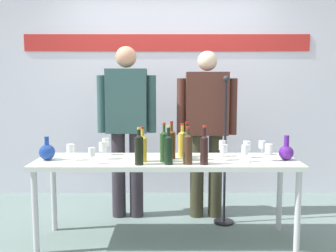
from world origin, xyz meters
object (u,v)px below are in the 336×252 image
at_px(wine_glass_left_1, 107,143).
at_px(wine_glass_left_2, 72,149).
at_px(wine_glass_right_0, 246,150).
at_px(wine_bottle_6, 144,147).
at_px(wine_bottle_2, 140,148).
at_px(presenter_left, 128,121).
at_px(wine_glass_right_1, 264,145).
at_px(wine_glass_right_5, 248,146).
at_px(wine_glass_left_3, 104,147).
at_px(presenter_right, 208,123).
at_px(wine_glass_right_3, 271,149).
at_px(decanter_blue_left, 49,152).
at_px(wine_bottle_5, 188,144).
at_px(wine_bottle_4, 189,148).
at_px(wine_glass_right_4, 225,149).
at_px(microphone_stand, 226,176).
at_px(wine_glass_left_0, 93,152).
at_px(decanter_blue_right, 288,152).
at_px(display_table, 168,166).
at_px(wine_bottle_0, 173,143).
at_px(wine_bottle_8, 165,145).
at_px(wine_glass_right_2, 224,145).
at_px(wine_bottle_1, 170,148).
at_px(wine_bottle_7, 184,143).

bearing_deg(wine_glass_left_1, wine_glass_left_2, -135.37).
bearing_deg(wine_glass_right_0, wine_bottle_6, 178.44).
bearing_deg(wine_bottle_2, presenter_left, 102.34).
relative_size(wine_glass_right_1, wine_glass_right_5, 0.88).
height_order(wine_glass_left_3, wine_glass_right_0, wine_glass_left_3).
bearing_deg(presenter_left, wine_glass_right_5, -26.88).
xyz_separation_m(presenter_right, wine_glass_right_3, (0.46, -0.71, -0.14)).
xyz_separation_m(decanter_blue_left, wine_bottle_5, (1.19, -0.00, 0.07)).
height_order(wine_bottle_4, wine_glass_right_1, wine_bottle_4).
xyz_separation_m(wine_bottle_5, wine_glass_right_3, (0.69, -0.04, -0.04)).
xyz_separation_m(wine_bottle_4, wine_glass_right_4, (0.31, 0.15, -0.04)).
bearing_deg(wine_glass_left_2, microphone_stand, 19.36).
height_order(wine_bottle_4, wine_glass_left_3, wine_bottle_4).
height_order(wine_glass_left_0, wine_glass_left_2, wine_glass_left_2).
height_order(decanter_blue_right, wine_bottle_6, wine_bottle_6).
xyz_separation_m(decanter_blue_right, wine_bottle_2, (-1.24, -0.19, 0.06)).
height_order(display_table, wine_bottle_6, wine_bottle_6).
xyz_separation_m(wine_glass_left_1, wine_glass_right_0, (1.21, -0.33, -0.01)).
distance_m(decanter_blue_left, presenter_left, 0.93).
bearing_deg(wine_bottle_0, presenter_left, 126.09).
relative_size(wine_glass_right_4, wine_glass_right_5, 0.93).
relative_size(wine_glass_right_3, wine_glass_right_5, 0.99).
bearing_deg(decanter_blue_left, wine_bottle_2, -13.08).
xyz_separation_m(wine_bottle_5, wine_glass_right_5, (0.53, 0.11, -0.03)).
distance_m(wine_bottle_5, wine_bottle_8, 0.20).
xyz_separation_m(wine_bottle_2, wine_bottle_5, (0.39, 0.18, 0.00)).
distance_m(wine_bottle_5, wine_glass_left_3, 0.72).
xyz_separation_m(wine_bottle_4, wine_glass_left_1, (-0.73, 0.40, -0.02)).
xyz_separation_m(wine_bottle_6, wine_glass_right_2, (0.70, 0.22, -0.02)).
distance_m(wine_bottle_0, wine_bottle_8, 0.14).
bearing_deg(wine_glass_right_0, display_table, 169.70).
height_order(decanter_blue_left, wine_bottle_1, wine_bottle_1).
bearing_deg(wine_bottle_6, wine_bottle_1, -26.31).
height_order(wine_bottle_6, wine_glass_left_0, wine_bottle_6).
relative_size(wine_glass_left_2, wine_glass_right_2, 0.96).
height_order(wine_bottle_7, wine_glass_left_0, wine_bottle_7).
height_order(wine_glass_left_0, wine_glass_left_3, wine_glass_left_3).
distance_m(wine_glass_right_1, wine_glass_right_4, 0.46).
bearing_deg(presenter_left, wine_glass_right_3, -29.10).
bearing_deg(wine_glass_right_5, presenter_right, 117.89).
xyz_separation_m(wine_bottle_5, wine_glass_left_0, (-0.78, -0.15, -0.04)).
distance_m(decanter_blue_left, wine_bottle_5, 1.20).
xyz_separation_m(wine_bottle_5, wine_glass_left_2, (-0.99, -0.02, -0.04)).
xyz_separation_m(decanter_blue_left, wine_bottle_8, (1.00, -0.07, 0.07)).
bearing_deg(wine_glass_left_1, wine_glass_right_5, -5.98).
xyz_separation_m(decanter_blue_right, wine_bottle_4, (-0.85, -0.16, 0.06)).
xyz_separation_m(presenter_right, wine_glass_right_2, (0.09, -0.51, -0.14)).
distance_m(wine_glass_left_0, wine_glass_right_5, 1.34).
bearing_deg(decanter_blue_right, wine_bottle_6, -176.83).
bearing_deg(wine_glass_right_3, wine_bottle_1, -171.04).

